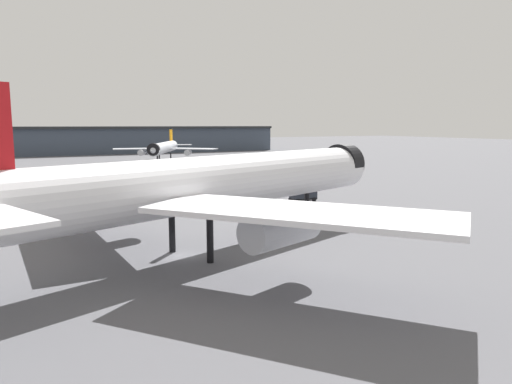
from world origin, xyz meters
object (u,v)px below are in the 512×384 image
Objects in this scene: airliner_near_gate at (206,185)px; baggage_cart_trailing at (165,197)px; service_truck_front at (303,194)px; airliner_far_taxiway at (164,148)px.

airliner_near_gate is 23.80× the size of baggage_cart_trailing.
airliner_near_gate reaches higher than service_truck_front.
airliner_far_taxiway reaches higher than baggage_cart_trailing.
airliner_far_taxiway is at bearing 55.06° from airliner_near_gate.
service_truck_front is (-7.00, -113.17, -4.22)m from airliner_far_taxiway.
airliner_near_gate is 12.20× the size of service_truck_front.
baggage_cart_trailing is at bearing 60.18° from airliner_near_gate.
airliner_near_gate is 40.86m from baggage_cart_trailing.
baggage_cart_trailing is (-31.53, -100.35, -4.84)m from airliner_far_taxiway.
baggage_cart_trailing is (7.23, 39.53, -7.36)m from airliner_near_gate.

